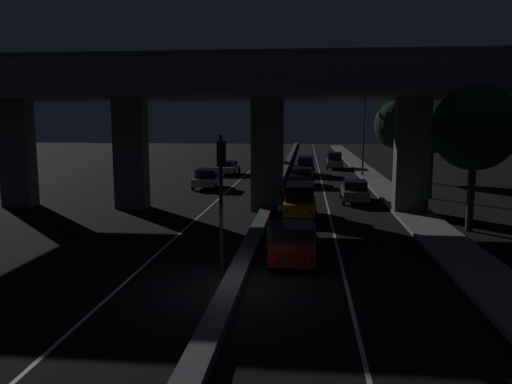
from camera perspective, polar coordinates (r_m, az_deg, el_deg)
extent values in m
plane|color=black|center=(16.76, -2.62, -10.84)|extent=(200.00, 200.00, 0.00)
cube|color=beige|center=(51.32, -1.05, 2.11)|extent=(0.12, 126.00, 0.00)
cube|color=beige|center=(50.98, 7.31, 2.00)|extent=(0.12, 126.00, 0.00)
cube|color=#4C4C51|center=(51.00, 3.12, 2.24)|extent=(0.66, 126.00, 0.32)
cube|color=gray|center=(44.44, 13.81, 1.03)|extent=(2.30, 126.00, 0.17)
cube|color=#5B5956|center=(31.95, -14.08, 4.25)|extent=(1.91, 1.21, 6.78)
cube|color=#5B5956|center=(30.68, 17.36, 3.97)|extent=(1.91, 1.21, 6.78)
cube|color=#5B5956|center=(30.15, 1.31, 4.27)|extent=(1.91, 1.21, 6.78)
cube|color=#5B5956|center=(35.18, -25.60, 4.04)|extent=(1.91, 1.21, 6.78)
cube|color=#5B5956|center=(30.16, 1.34, 12.52)|extent=(38.85, 9.52, 1.89)
cube|color=#333335|center=(30.30, 1.35, 15.15)|extent=(38.85, 0.40, 0.90)
cylinder|color=black|center=(18.21, -4.02, -1.27)|extent=(0.14, 0.14, 4.94)
cube|color=black|center=(18.18, -3.98, 4.41)|extent=(0.30, 0.28, 0.95)
sphere|color=red|center=(18.31, -3.91, 5.37)|extent=(0.18, 0.18, 0.18)
sphere|color=black|center=(18.33, -3.90, 4.44)|extent=(0.18, 0.18, 0.18)
sphere|color=black|center=(18.35, -3.89, 3.52)|extent=(0.18, 0.18, 0.18)
cylinder|color=#2D2D30|center=(49.45, 12.19, 6.19)|extent=(0.18, 0.18, 7.73)
cylinder|color=#2D2D30|center=(49.39, 11.38, 10.52)|extent=(1.61, 0.10, 0.10)
ellipsoid|color=#F2B759|center=(49.31, 10.44, 10.44)|extent=(0.56, 0.32, 0.24)
cube|color=#591414|center=(19.87, 4.41, -5.86)|extent=(1.76, 4.74, 0.64)
cube|color=black|center=(19.62, 4.41, -4.34)|extent=(1.51, 1.91, 0.50)
cylinder|color=black|center=(21.49, 2.37, -5.63)|extent=(0.21, 0.66, 0.65)
cylinder|color=black|center=(21.44, 6.78, -5.72)|extent=(0.21, 0.66, 0.65)
cylinder|color=black|center=(18.50, 1.62, -7.92)|extent=(0.21, 0.66, 0.65)
cylinder|color=black|center=(18.43, 6.77, -8.04)|extent=(0.21, 0.66, 0.65)
cube|color=red|center=(17.61, 2.15, -7.58)|extent=(0.18, 0.03, 0.11)
cube|color=red|center=(17.56, 6.02, -7.66)|extent=(0.18, 0.03, 0.11)
cube|color=gold|center=(28.32, 5.03, -1.54)|extent=(1.75, 3.95, 0.68)
cube|color=black|center=(28.30, 5.06, 0.05)|extent=(1.54, 2.85, 0.87)
cylinder|color=black|center=(29.69, 3.42, -1.74)|extent=(0.20, 0.68, 0.68)
cylinder|color=black|center=(29.67, 6.71, -1.79)|extent=(0.20, 0.68, 0.68)
cylinder|color=black|center=(27.13, 3.18, -2.68)|extent=(0.20, 0.68, 0.68)
cylinder|color=black|center=(27.11, 6.78, -2.74)|extent=(0.20, 0.68, 0.68)
cube|color=red|center=(26.38, 3.64, -2.17)|extent=(0.18, 0.03, 0.11)
cube|color=red|center=(26.36, 6.29, -2.21)|extent=(0.18, 0.03, 0.11)
cube|color=#515459|center=(34.28, 11.19, -0.06)|extent=(1.77, 4.48, 0.62)
cube|color=black|center=(33.98, 11.24, 0.85)|extent=(1.51, 2.17, 0.54)
cylinder|color=black|center=(35.72, 9.72, -0.19)|extent=(0.22, 0.63, 0.62)
cylinder|color=black|center=(35.83, 12.31, -0.24)|extent=(0.22, 0.63, 0.62)
cylinder|color=black|center=(32.83, 9.94, -0.94)|extent=(0.22, 0.63, 0.62)
cylinder|color=black|center=(32.95, 12.75, -0.98)|extent=(0.22, 0.63, 0.62)
cube|color=red|center=(32.03, 10.42, -0.56)|extent=(0.18, 0.03, 0.11)
cube|color=red|center=(32.12, 12.49, -0.59)|extent=(0.18, 0.03, 0.11)
cube|color=#141938|center=(42.33, 5.29, 1.67)|extent=(1.96, 3.96, 0.71)
cube|color=black|center=(42.07, 5.29, 2.45)|extent=(1.68, 1.92, 0.48)
cylinder|color=black|center=(43.69, 4.17, 1.42)|extent=(0.22, 0.61, 0.61)
cylinder|color=black|center=(43.62, 6.54, 1.37)|extent=(0.22, 0.61, 0.61)
cylinder|color=black|center=(41.13, 3.96, 0.99)|extent=(0.22, 0.61, 0.61)
cylinder|color=black|center=(41.07, 6.47, 0.95)|extent=(0.22, 0.61, 0.61)
cube|color=red|center=(40.40, 4.27, 1.42)|extent=(0.18, 0.04, 0.11)
cube|color=red|center=(40.35, 6.10, 1.39)|extent=(0.18, 0.04, 0.11)
cube|color=#141938|center=(50.23, 5.69, 2.73)|extent=(1.75, 4.82, 0.77)
cube|color=black|center=(50.28, 5.70, 3.63)|extent=(1.53, 3.47, 0.79)
cylinder|color=black|center=(51.86, 4.82, 2.49)|extent=(0.21, 0.62, 0.61)
cylinder|color=black|center=(51.83, 6.62, 2.46)|extent=(0.21, 0.62, 0.61)
cylinder|color=black|center=(48.72, 4.68, 2.12)|extent=(0.21, 0.62, 0.61)
cylinder|color=black|center=(48.69, 6.60, 2.09)|extent=(0.21, 0.62, 0.61)
cube|color=red|center=(47.85, 4.93, 2.51)|extent=(0.18, 0.03, 0.11)
cube|color=red|center=(47.83, 6.33, 2.49)|extent=(0.18, 0.03, 0.11)
cube|color=gray|center=(57.25, 8.95, 3.31)|extent=(1.75, 4.03, 0.65)
cube|color=black|center=(57.29, 8.96, 4.07)|extent=(1.53, 2.90, 0.85)
cylinder|color=black|center=(58.57, 8.10, 3.12)|extent=(0.21, 0.67, 0.67)
cylinder|color=black|center=(58.63, 9.70, 3.09)|extent=(0.21, 0.67, 0.67)
cylinder|color=black|center=(55.94, 8.15, 2.88)|extent=(0.21, 0.67, 0.67)
cylinder|color=black|center=(56.00, 9.83, 2.85)|extent=(0.21, 0.67, 0.67)
cube|color=red|center=(55.23, 8.42, 3.18)|extent=(0.18, 0.03, 0.11)
cube|color=red|center=(55.27, 9.63, 3.16)|extent=(0.18, 0.03, 0.11)
cube|color=gray|center=(40.55, -5.60, 1.30)|extent=(1.88, 3.97, 0.58)
cube|color=black|center=(40.48, -5.61, 2.17)|extent=(1.63, 2.39, 0.66)
cylinder|color=black|center=(39.16, -4.66, 0.63)|extent=(0.21, 0.63, 0.62)
cylinder|color=black|center=(39.49, -7.20, 0.66)|extent=(0.21, 0.63, 0.62)
cylinder|color=black|center=(41.70, -4.08, 1.10)|extent=(0.21, 0.63, 0.62)
cylinder|color=black|center=(42.01, -6.47, 1.12)|extent=(0.21, 0.63, 0.62)
cube|color=white|center=(42.39, -4.28, 1.49)|extent=(0.18, 0.03, 0.11)
cube|color=white|center=(42.60, -5.96, 1.51)|extent=(0.18, 0.03, 0.11)
cube|color=gray|center=(50.42, -3.22, 2.69)|extent=(1.96, 4.31, 0.56)
cube|color=black|center=(50.48, -3.20, 3.28)|extent=(1.66, 1.75, 0.47)
cylinder|color=black|center=(48.91, -2.49, 2.19)|extent=(0.22, 0.67, 0.66)
cylinder|color=black|center=(49.25, -4.54, 2.21)|extent=(0.22, 0.67, 0.66)
cylinder|color=black|center=(51.67, -1.95, 2.52)|extent=(0.22, 0.67, 0.66)
cylinder|color=black|center=(51.99, -3.90, 2.54)|extent=(0.22, 0.67, 0.66)
cube|color=white|center=(52.41, -2.09, 2.81)|extent=(0.18, 0.04, 0.11)
cube|color=white|center=(52.64, -3.47, 2.83)|extent=(0.18, 0.04, 0.11)
cube|color=#591414|center=(62.29, 1.66, 3.86)|extent=(1.91, 4.67, 0.77)
cube|color=black|center=(62.23, 1.67, 4.56)|extent=(1.67, 2.81, 0.76)
cylinder|color=black|center=(60.74, 2.43, 3.38)|extent=(0.21, 0.69, 0.69)
cylinder|color=black|center=(60.85, 0.72, 3.40)|extent=(0.21, 0.69, 0.69)
cylinder|color=black|center=(63.80, 2.56, 3.61)|extent=(0.21, 0.69, 0.69)
cylinder|color=black|center=(63.90, 0.93, 3.63)|extent=(0.21, 0.69, 0.69)
cube|color=white|center=(64.59, 2.37, 3.91)|extent=(0.18, 0.03, 0.11)
cube|color=white|center=(64.66, 1.21, 3.92)|extent=(0.18, 0.03, 0.11)
cylinder|color=black|center=(21.20, 1.90, -5.99)|extent=(0.11, 0.54, 0.53)
cylinder|color=black|center=(19.88, 1.39, -6.95)|extent=(0.13, 0.54, 0.53)
cube|color=maroon|center=(20.49, 1.66, -5.86)|extent=(0.30, 1.06, 0.32)
cylinder|color=#26593F|center=(20.38, 1.66, -4.67)|extent=(0.34, 0.34, 0.55)
sphere|color=#B21919|center=(20.30, 1.67, -3.58)|extent=(0.24, 0.24, 0.24)
cube|color=red|center=(19.78, 1.38, -6.37)|extent=(0.08, 0.03, 0.08)
cylinder|color=black|center=(29.13, 3.01, -2.05)|extent=(0.11, 0.56, 0.56)
cylinder|color=black|center=(27.89, 2.75, -2.51)|extent=(0.13, 0.56, 0.56)
cube|color=silver|center=(28.47, 2.88, -1.84)|extent=(0.29, 0.97, 0.32)
cylinder|color=navy|center=(28.40, 2.89, -0.97)|extent=(0.34, 0.34, 0.56)
sphere|color=black|center=(28.34, 2.90, -0.17)|extent=(0.24, 0.24, 0.24)
cube|color=red|center=(27.80, 2.74, -2.08)|extent=(0.08, 0.03, 0.08)
cylinder|color=#2D261E|center=(30.40, 18.67, -1.45)|extent=(0.33, 0.33, 0.84)
cylinder|color=#26593F|center=(30.28, 18.73, -0.01)|extent=(0.39, 0.39, 0.70)
sphere|color=tan|center=(30.22, 18.77, 0.86)|extent=(0.23, 0.23, 0.23)
cylinder|color=#38281C|center=(26.76, 23.35, -0.40)|extent=(0.36, 0.36, 3.54)
sphere|color=black|center=(26.50, 23.76, 6.72)|extent=(4.13, 4.13, 4.13)
cylinder|color=#2D2116|center=(37.05, 19.31, 2.03)|extent=(0.31, 0.31, 3.54)
sphere|color=black|center=(36.87, 19.53, 6.49)|extent=(2.98, 2.98, 2.98)
cylinder|color=#2D2116|center=(48.15, 15.79, 3.41)|extent=(0.38, 0.38, 3.37)
sphere|color=black|center=(48.00, 15.95, 7.39)|extent=(4.43, 4.43, 4.43)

